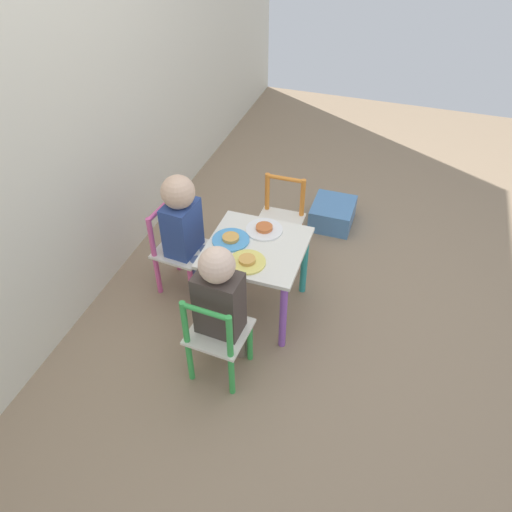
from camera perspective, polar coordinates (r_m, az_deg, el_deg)
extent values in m
plane|color=#8C755B|center=(2.76, 0.00, -5.84)|extent=(6.00, 6.00, 0.00)
cube|color=beige|center=(2.46, -22.04, 21.37)|extent=(6.00, 0.06, 2.60)
cube|color=silver|center=(2.47, 0.00, 0.97)|extent=(0.48, 0.48, 0.02)
cylinder|color=#8E51BC|center=(2.43, 3.11, -6.93)|extent=(0.04, 0.04, 0.41)
cylinder|color=teal|center=(2.72, 5.54, -0.80)|extent=(0.04, 0.04, 0.41)
cylinder|color=yellow|center=(2.53, -5.98, -4.71)|extent=(0.04, 0.04, 0.41)
cylinder|color=#DB3D38|center=(2.81, -2.67, 0.96)|extent=(0.04, 0.04, 0.41)
cube|color=silver|center=(2.74, -8.49, 0.74)|extent=(0.28, 0.28, 0.02)
cylinder|color=#E5599E|center=(2.72, -7.40, -3.35)|extent=(0.03, 0.03, 0.26)
cylinder|color=#E5599E|center=(2.85, -5.32, -0.66)|extent=(0.03, 0.03, 0.26)
cylinder|color=#E5599E|center=(2.81, -11.16, -2.11)|extent=(0.03, 0.03, 0.26)
cylinder|color=#E5599E|center=(2.94, -8.98, 0.44)|extent=(0.03, 0.03, 0.26)
cylinder|color=#E5599E|center=(2.65, -11.86, 1.98)|extent=(0.03, 0.03, 0.26)
cylinder|color=#E5599E|center=(2.78, -9.51, 4.48)|extent=(0.03, 0.03, 0.26)
cylinder|color=#E5599E|center=(2.65, -10.96, 5.25)|extent=(0.21, 0.04, 0.02)
cube|color=silver|center=(2.30, -4.24, -8.61)|extent=(0.28, 0.28, 0.02)
cylinder|color=green|center=(2.43, -0.70, -9.71)|extent=(0.03, 0.03, 0.26)
cylinder|color=green|center=(2.49, -5.24, -8.25)|extent=(0.03, 0.03, 0.26)
cylinder|color=green|center=(2.31, -2.80, -13.43)|extent=(0.03, 0.03, 0.26)
cylinder|color=green|center=(2.38, -7.55, -11.76)|extent=(0.03, 0.03, 0.26)
cylinder|color=green|center=(2.11, -3.02, -9.32)|extent=(0.03, 0.03, 0.26)
cylinder|color=green|center=(2.18, -8.13, -7.63)|extent=(0.03, 0.03, 0.26)
cylinder|color=green|center=(2.06, -5.83, -6.36)|extent=(0.04, 0.21, 0.02)
cube|color=silver|center=(2.90, 2.66, 3.81)|extent=(0.26, 0.26, 0.02)
cylinder|color=orange|center=(2.93, 0.02, 0.88)|extent=(0.03, 0.03, 0.26)
cylinder|color=orange|center=(2.89, 4.03, 0.06)|extent=(0.03, 0.03, 0.26)
cylinder|color=orange|center=(3.09, 1.23, 3.26)|extent=(0.03, 0.03, 0.26)
cylinder|color=orange|center=(3.05, 5.04, 2.52)|extent=(0.03, 0.03, 0.26)
cylinder|color=orange|center=(2.94, 1.29, 7.24)|extent=(0.03, 0.03, 0.26)
cylinder|color=orange|center=(2.90, 5.34, 6.52)|extent=(0.03, 0.03, 0.26)
cylinder|color=orange|center=(2.86, 3.39, 8.82)|extent=(0.03, 0.21, 0.02)
cylinder|color=#4C608E|center=(2.74, -6.59, -2.58)|extent=(0.07, 0.07, 0.27)
cylinder|color=#4C608E|center=(2.80, -5.61, -1.31)|extent=(0.07, 0.07, 0.27)
cube|color=#2D478E|center=(2.63, -8.43, 3.22)|extent=(0.21, 0.16, 0.29)
sphere|color=#DBB293|center=(2.51, -8.92, 7.24)|extent=(0.17, 0.17, 0.17)
cylinder|color=#7A6B5B|center=(2.45, -1.80, -8.98)|extent=(0.07, 0.07, 0.27)
cylinder|color=#7A6B5B|center=(2.48, -3.94, -8.29)|extent=(0.07, 0.07, 0.27)
cube|color=#423833|center=(2.19, -4.22, -5.42)|extent=(0.15, 0.21, 0.31)
sphere|color=beige|center=(2.03, -4.52, -1.03)|extent=(0.16, 0.16, 0.16)
cylinder|color=#4C9EE0|center=(2.50, -2.90, 1.85)|extent=(0.19, 0.19, 0.01)
cylinder|color=gold|center=(2.49, -2.91, 2.10)|extent=(0.08, 0.08, 0.02)
cylinder|color=#EADB66|center=(2.37, -1.02, -0.69)|extent=(0.18, 0.18, 0.01)
cylinder|color=gold|center=(2.36, -1.03, -0.43)|extent=(0.08, 0.08, 0.02)
cylinder|color=white|center=(2.56, 0.95, 3.02)|extent=(0.19, 0.19, 0.01)
cylinder|color=#CC6633|center=(2.55, 0.95, 3.27)|extent=(0.09, 0.09, 0.02)
cube|color=#4C7FB7|center=(3.34, 8.75, 4.81)|extent=(0.30, 0.27, 0.15)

